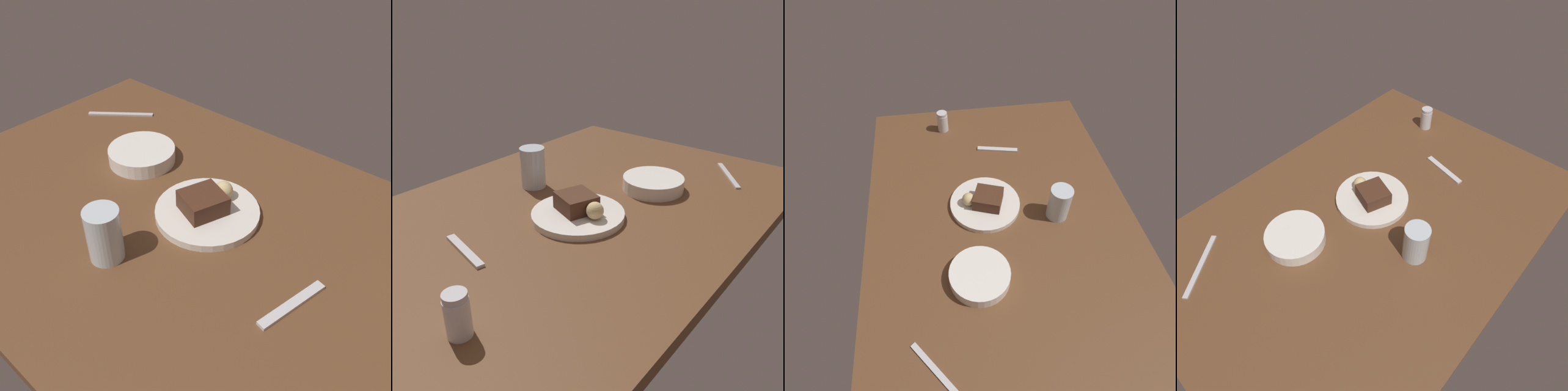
{
  "view_description": "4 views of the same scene",
  "coord_description": "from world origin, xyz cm",
  "views": [
    {
      "loc": [
        50.51,
        -51.4,
        65.31
      ],
      "look_at": [
        1.15,
        5.67,
        5.34
      ],
      "focal_mm": 40.48,
      "sensor_mm": 36.0,
      "label": 1
    },
    {
      "loc": [
        75.5,
        63.18,
        51.87
      ],
      "look_at": [
        0.99,
        3.83,
        7.15
      ],
      "focal_mm": 39.48,
      "sensor_mm": 36.0,
      "label": 2
    },
    {
      "loc": [
        -64.55,
        16.27,
        88.05
      ],
      "look_at": [
        7.39,
        5.73,
        6.02
      ],
      "focal_mm": 31.33,
      "sensor_mm": 36.0,
      "label": 3
    },
    {
      "loc": [
        -47.29,
        -43.91,
        83.89
      ],
      "look_at": [
        4.29,
        3.16,
        7.14
      ],
      "focal_mm": 31.79,
      "sensor_mm": 36.0,
      "label": 4
    }
  ],
  "objects": [
    {
      "name": "bread_roll",
      "position": [
        5.72,
        9.68,
        6.74
      ],
      "size": [
        4.14,
        4.14,
        4.14
      ],
      "primitive_type": "sphere",
      "color": "#DBC184",
      "rests_on": "dessert_plate"
    },
    {
      "name": "dessert_spoon",
      "position": [
        31.88,
        -4.43,
        3.35
      ],
      "size": [
        5.05,
        15.03,
        0.7
      ],
      "primitive_type": "cube",
      "rotation": [
        0.0,
        0.0,
        4.49
      ],
      "color": "silver",
      "rests_on": "dining_table"
    },
    {
      "name": "dining_table",
      "position": [
        0.0,
        0.0,
        1.5
      ],
      "size": [
        120.0,
        84.0,
        3.0
      ],
      "primitive_type": "cube",
      "color": "brown",
      "rests_on": "ground"
    },
    {
      "name": "dessert_plate",
      "position": [
        5.53,
        4.43,
        3.83
      ],
      "size": [
        22.43,
        22.43,
        1.67
      ],
      "primitive_type": "cylinder",
      "color": "white",
      "rests_on": "dining_table"
    },
    {
      "name": "butter_knife",
      "position": [
        -42.57,
        22.43,
        3.25
      ],
      "size": [
        15.82,
        12.82,
        0.5
      ],
      "primitive_type": "cube",
      "rotation": [
        0.0,
        0.0,
        0.66
      ],
      "color": "silver",
      "rests_on": "dining_table"
    },
    {
      "name": "chocolate_cake_slice",
      "position": [
        5.04,
        3.52,
        6.8
      ],
      "size": [
        10.62,
        10.9,
        4.26
      ],
      "primitive_type": "cube",
      "rotation": [
        0.0,
        0.0,
        1.22
      ],
      "color": "#472819",
      "rests_on": "dessert_plate"
    },
    {
      "name": "water_glass",
      "position": [
        -1.38,
        -17.45,
        8.64
      ],
      "size": [
        6.8,
        6.8,
        11.28
      ],
      "primitive_type": "cylinder",
      "color": "silver",
      "rests_on": "dining_table"
    },
    {
      "name": "side_bowl",
      "position": [
        -20.22,
        9.88,
        4.84
      ],
      "size": [
        16.64,
        16.64,
        3.68
      ],
      "primitive_type": "cylinder",
      "color": "white",
      "rests_on": "dining_table"
    },
    {
      "name": "salt_shaker",
      "position": [
        47.22,
        14.88,
        6.99
      ],
      "size": [
        4.16,
        4.16,
        8.08
      ],
      "color": "silver",
      "rests_on": "dining_table"
    }
  ]
}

